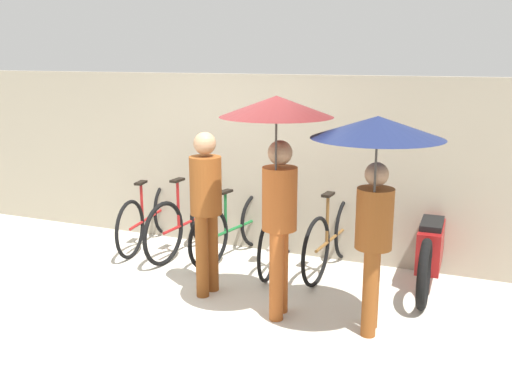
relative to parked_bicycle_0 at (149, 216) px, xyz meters
The scene contains 11 objects.
ground_plane 2.05m from the parked_bicycle_0, 52.81° to the right, with size 30.00×30.00×0.00m, color beige.
back_wall 1.47m from the parked_bicycle_0, 18.68° to the left, with size 11.51×0.12×2.19m.
parked_bicycle_0 is the anchor object (origin of this frame).
parked_bicycle_1 0.62m from the parked_bicycle_0, ahead, with size 0.44×1.71×1.11m.
parked_bicycle_2 1.22m from the parked_bicycle_0, ahead, with size 0.51×1.69×1.00m.
parked_bicycle_3 1.83m from the parked_bicycle_0, ahead, with size 0.44×1.66×1.09m.
parked_bicycle_4 2.44m from the parked_bicycle_0, ahead, with size 0.44×1.74×0.96m.
pedestrian_leading 1.91m from the parked_bicycle_0, 38.43° to the right, with size 0.32×0.32×1.68m.
pedestrian_center 2.97m from the parked_bicycle_0, 31.96° to the right, with size 0.98×0.98×2.08m.
pedestrian_trailing 3.65m from the parked_bicycle_0, 24.33° to the right, with size 1.08×1.08×1.94m.
motorcycle 3.51m from the parked_bicycle_0, ahead, with size 0.58×1.99×0.92m.
Camera 1 is at (2.76, -4.43, 2.41)m, focal length 40.00 mm.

